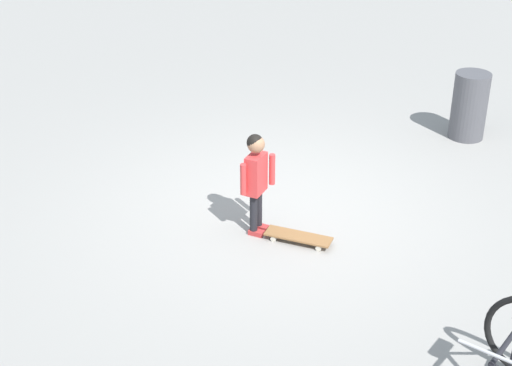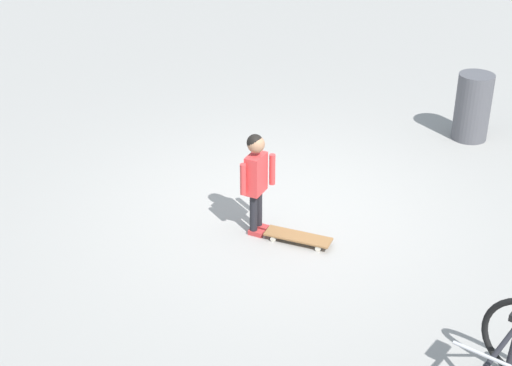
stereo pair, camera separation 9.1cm
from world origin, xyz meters
The scene contains 4 objects.
ground_plane centered at (0.00, 0.00, 0.00)m, with size 50.00×50.00×0.00m, color gray.
child_person centered at (0.34, -0.44, 0.66)m, with size 0.28×0.39×1.06m.
skateboard centered at (0.67, -0.12, 0.06)m, with size 0.58×0.62×0.07m.
trash_bin centered at (-0.87, 2.84, 0.42)m, with size 0.44×0.44×0.85m, color #4C4C51.
Camera 1 is at (6.45, -2.71, 4.01)m, focal length 53.49 mm.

